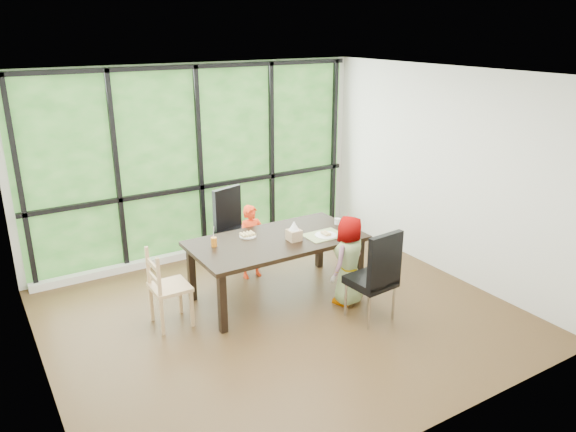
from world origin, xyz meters
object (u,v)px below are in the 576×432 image
Objects in this scene: plate_near at (326,235)px; chair_window_leather at (237,228)px; dining_table at (277,267)px; tissue_box at (294,235)px; child_toddler at (252,242)px; green_cup at (347,228)px; plate_far at (248,236)px; child_older at (347,261)px; orange_cup at (214,242)px; chair_interior_leather at (371,275)px; white_mug at (337,221)px; chair_end_beech at (170,287)px.

chair_window_leather is at bearing 113.02° from plate_near.
tissue_box is at bearing -43.31° from dining_table.
child_toddler is 7.77× the size of green_cup.
plate_near is at bearing -12.26° from tissue_box.
plate_far is (-0.26, -0.39, 0.26)m from child_toddler.
dining_table is 0.87m from child_older.
orange_cup is (-1.29, 0.41, 0.05)m from plate_near.
chair_interior_leather reaches higher than child_toddler.
green_cup is at bearing -111.65° from chair_interior_leather.
tissue_box is (-0.77, -0.18, 0.03)m from white_mug.
plate_far is at bearing 154.28° from green_cup.
chair_interior_leather reaches higher than green_cup.
tissue_box is (0.41, -0.39, 0.06)m from plate_far.
child_toddler is at bearing -65.38° from chair_end_beech.
child_older is 7.19× the size of tissue_box.
tissue_box reaches higher than green_cup.
chair_end_beech reaches higher than plate_near.
plate_near is 3.50× the size of white_mug.
dining_table is 1.34m from chair_end_beech.
child_toddler is (-0.00, -0.43, -0.05)m from chair_window_leather.
child_older is at bearing -85.92° from chair_window_leather.
tissue_box is at bearing -167.17° from white_mug.
white_mug reaches higher than plate_near.
chair_window_leather reaches higher than dining_table.
plate_far is at bearing 149.41° from plate_near.
orange_cup is at bearing -147.50° from child_toddler.
chair_window_leather is 1.41m from white_mug.
plate_far is at bearing -123.60° from chair_window_leather.
plate_near is (0.56, -0.23, 0.38)m from dining_table.
child_toddler is 1.15m from white_mug.
chair_window_leather is 1.61m from green_cup.
green_cup is 0.70m from tissue_box.
orange_cup reaches higher than plate_far.
chair_end_beech is 0.72m from orange_cup.
chair_window_leather is at bearing 121.80° from green_cup.
plate_near is at bearing -102.93° from child_older.
chair_interior_leather is 1.09× the size of child_toddler.
white_mug is (0.08, 0.31, -0.03)m from green_cup.
child_older reaches higher than plate_far.
dining_table is at bearing -65.74° from child_older.
chair_window_leather reaches higher than orange_cup.
dining_table is 7.68× the size of plate_near.
chair_end_beech is 0.91× the size of child_toddler.
child_toddler is at bearing -106.40° from chair_window_leather.
plate_far is 2.68× the size of white_mug.
tissue_box is at bearing -96.54° from chair_end_beech.
chair_interior_leather is (0.61, -1.03, 0.17)m from dining_table.
chair_interior_leather reaches higher than plate_far.
orange_cup is (0.61, 0.15, 0.35)m from chair_end_beech.
chair_end_beech is 8.29× the size of orange_cup.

